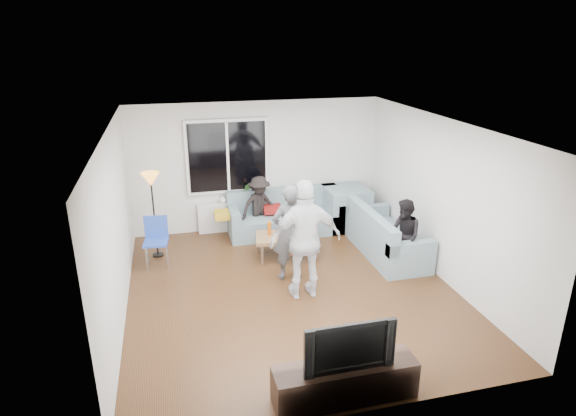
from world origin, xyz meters
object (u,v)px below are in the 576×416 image
object	(u,v)px
spectator_back	(259,206)
tv_console	(345,382)
player_left	(289,232)
spectator_right	(404,236)
coffee_table	(287,246)
sofa_back_section	(286,213)
player_right	(306,240)
television	(347,343)
floor_lamp	(154,216)
side_chair	(156,243)
sofa_right_section	(387,232)

from	to	relation	value
spectator_back	tv_console	size ratio (longest dim) A/B	0.76
player_left	spectator_right	size ratio (longest dim) A/B	1.29
coffee_table	spectator_back	world-z (taller)	spectator_back
sofa_back_section	spectator_right	bearing A→B (deg)	-53.10
player_right	spectator_back	bearing A→B (deg)	-84.99
sofa_back_section	tv_console	distance (m)	4.80
television	floor_lamp	bearing A→B (deg)	115.23
side_chair	spectator_right	bearing A→B (deg)	-8.98
spectator_right	sofa_back_section	bearing A→B (deg)	-146.02
sofa_back_section	floor_lamp	size ratio (longest dim) A/B	1.47
floor_lamp	television	size ratio (longest dim) A/B	1.55
player_left	sofa_back_section	bearing A→B (deg)	-108.05
floor_lamp	player_left	distance (m)	2.53
spectator_right	television	xyz separation A→B (m)	(-2.05, -2.72, 0.11)
sofa_right_section	player_left	distance (m)	2.03
spectator_back	player_right	bearing A→B (deg)	-101.47
spectator_back	television	bearing A→B (deg)	-106.15
coffee_table	spectator_right	world-z (taller)	spectator_right
sofa_right_section	coffee_table	size ratio (longest dim) A/B	1.82
player_right	television	world-z (taller)	player_right
coffee_table	floor_lamp	world-z (taller)	floor_lamp
coffee_table	side_chair	xyz separation A→B (m)	(-2.27, 0.19, 0.23)
side_chair	player_left	distance (m)	2.36
side_chair	spectator_back	distance (m)	2.21
player_left	television	world-z (taller)	player_left
television	spectator_back	bearing A→B (deg)	90.27
coffee_table	player_right	size ratio (longest dim) A/B	0.59
player_left	spectator_back	bearing A→B (deg)	-91.84
sofa_back_section	television	bearing A→B (deg)	-96.15
floor_lamp	player_left	xyz separation A→B (m)	(2.13, -1.37, 0.02)
coffee_table	player_right	distance (m)	1.59
side_chair	spectator_back	xyz separation A→B (m)	(1.99, 0.93, 0.18)
sofa_right_section	floor_lamp	world-z (taller)	floor_lamp
sofa_right_section	spectator_back	distance (m)	2.54
player_left	spectator_right	xyz separation A→B (m)	(1.94, -0.19, -0.18)
sofa_right_section	spectator_right	bearing A→B (deg)	-180.00
sofa_back_section	spectator_back	bearing A→B (deg)	176.80
player_left	tv_console	size ratio (longest dim) A/B	1.00
tv_console	television	xyz separation A→B (m)	(0.00, 0.00, 0.51)
sofa_back_section	side_chair	bearing A→B (deg)	-160.52
sofa_back_section	spectator_back	xyz separation A→B (m)	(-0.54, 0.03, 0.18)
coffee_table	player_left	world-z (taller)	player_left
player_right	player_left	bearing A→B (deg)	-82.01
television	side_chair	bearing A→B (deg)	117.49
floor_lamp	player_right	bearing A→B (deg)	-42.18
spectator_back	tv_console	xyz separation A→B (m)	(0.02, -4.80, -0.39)
sofa_right_section	tv_console	world-z (taller)	sofa_right_section
spectator_right	tv_console	world-z (taller)	spectator_right
floor_lamp	spectator_right	distance (m)	4.36
player_left	player_right	world-z (taller)	player_right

